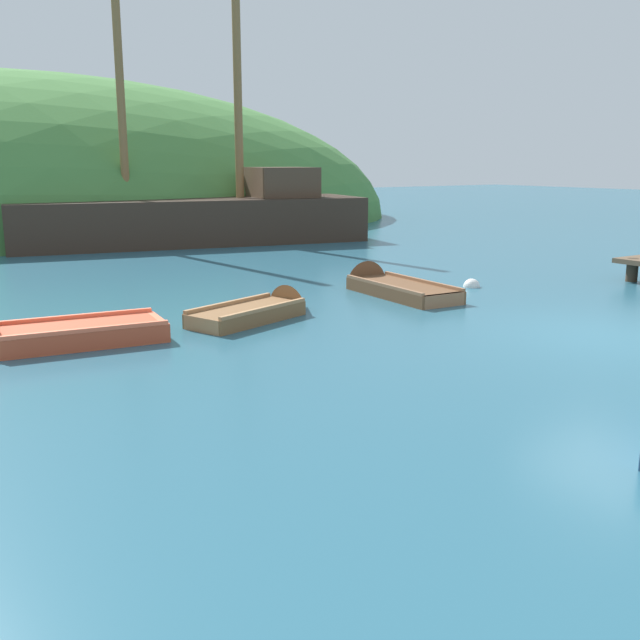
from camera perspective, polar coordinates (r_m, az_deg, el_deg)
name	(u,v)px	position (r m, az deg, el deg)	size (l,w,h in m)	color
ground_plane	(612,337)	(13.32, 22.01, -1.22)	(120.00, 120.00, 0.00)	#285B70
shore_hill	(25,226)	(36.24, -22.23, 6.86)	(37.78, 22.21, 13.66)	#477F3D
sailing_ship	(196,227)	(27.01, -9.76, 7.27)	(15.26, 6.04, 11.11)	#38281E
rowboat_near_dock	(386,288)	(16.64, 5.19, 2.50)	(1.30, 3.64, 1.09)	brown
rowboat_far	(45,341)	(12.45, -20.90, -1.56)	(3.38, 1.54, 1.16)	#C64C2D
rowboat_portside	(264,313)	(13.92, -4.41, 0.56)	(3.06, 1.87, 0.92)	brown
buoy_white	(472,287)	(17.62, 11.86, 2.57)	(0.40, 0.40, 0.40)	white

